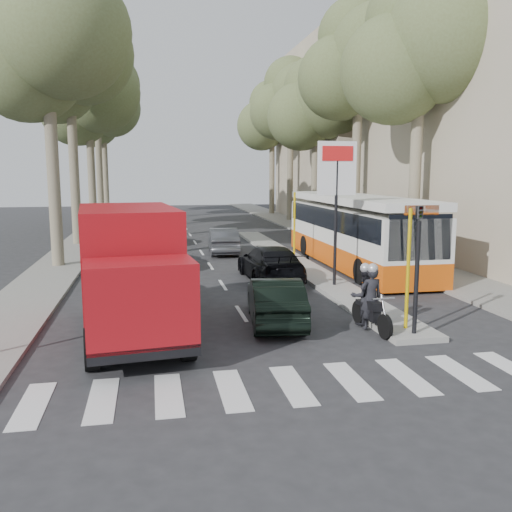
{
  "coord_description": "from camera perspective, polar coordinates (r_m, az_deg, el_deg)",
  "views": [
    {
      "loc": [
        -3.65,
        -14.55,
        4.46
      ],
      "look_at": [
        -0.12,
        3.55,
        1.6
      ],
      "focal_mm": 38.0,
      "sensor_mm": 36.0,
      "label": 1
    }
  ],
  "objects": [
    {
      "name": "tree_r_e",
      "position": [
        58.41,
        1.81,
        14.64
      ],
      "size": [
        7.4,
        7.2,
        14.1
      ],
      "color": "#6B604C",
      "rests_on": "ground"
    },
    {
      "name": "queue_car_b",
      "position": [
        22.39,
        1.52,
        -0.77
      ],
      "size": [
        2.16,
        5.09,
        1.46
      ],
      "primitive_type": "imported",
      "rotation": [
        0.0,
        0.0,
        3.16
      ],
      "color": "black",
      "rests_on": "ground"
    },
    {
      "name": "tree_l_a",
      "position": [
        27.63,
        -20.96,
        20.64
      ],
      "size": [
        7.4,
        7.2,
        14.1
      ],
      "color": "#6B604C",
      "rests_on": "ground"
    },
    {
      "name": "queue_car_d",
      "position": [
        30.04,
        -3.46,
        1.64
      ],
      "size": [
        1.77,
        4.41,
        1.42
      ],
      "primitive_type": "imported",
      "rotation": [
        0.0,
        0.0,
        3.08
      ],
      "color": "#4E5156",
      "rests_on": "ground"
    },
    {
      "name": "ground",
      "position": [
        15.65,
        2.95,
        -7.76
      ],
      "size": [
        120.0,
        120.0,
        0.0
      ],
      "primitive_type": "plane",
      "color": "#28282B",
      "rests_on": "ground"
    },
    {
      "name": "building_far",
      "position": [
        52.31,
        10.72,
        12.55
      ],
      "size": [
        11.0,
        20.0,
        16.0
      ],
      "primitive_type": "cube",
      "color": "#B7A88E",
      "rests_on": "ground"
    },
    {
      "name": "tree_r_d",
      "position": [
        50.74,
        3.79,
        16.29
      ],
      "size": [
        7.4,
        7.2,
        14.88
      ],
      "color": "#6B604C",
      "rests_on": "ground"
    },
    {
      "name": "red_truck",
      "position": [
        15.04,
        -13.05,
        -1.41
      ],
      "size": [
        3.15,
        6.79,
        3.5
      ],
      "rotation": [
        0.0,
        0.0,
        0.11
      ],
      "color": "black",
      "rests_on": "ground"
    },
    {
      "name": "motorcycle",
      "position": [
        15.85,
        11.68,
        -4.4
      ],
      "size": [
        0.85,
        2.29,
        1.95
      ],
      "rotation": [
        0.0,
        0.0,
        0.08
      ],
      "color": "black",
      "rests_on": "ground"
    },
    {
      "name": "tree_l_c",
      "position": [
        43.22,
        -17.09,
        15.86
      ],
      "size": [
        7.4,
        7.2,
        13.71
      ],
      "color": "#6B604C",
      "rests_on": "ground"
    },
    {
      "name": "traffic_light_island",
      "position": [
        14.89,
        16.68,
        0.83
      ],
      "size": [
        0.16,
        0.41,
        3.6
      ],
      "color": "black",
      "rests_on": "ground"
    },
    {
      "name": "tree_r_b",
      "position": [
        35.79,
        10.94,
        19.88
      ],
      "size": [
        7.4,
        7.2,
        15.27
      ],
      "color": "#6B604C",
      "rests_on": "ground"
    },
    {
      "name": "traffic_island",
      "position": [
        26.82,
        4.02,
        -0.6
      ],
      "size": [
        1.5,
        26.0,
        0.16
      ],
      "primitive_type": "cube",
      "color": "gray",
      "rests_on": "ground"
    },
    {
      "name": "tree_r_a",
      "position": [
        28.4,
        17.09,
        20.48
      ],
      "size": [
        7.4,
        7.2,
        14.1
      ],
      "color": "#6B604C",
      "rests_on": "ground"
    },
    {
      "name": "median_left",
      "position": [
        43.0,
        -16.8,
        2.57
      ],
      "size": [
        2.4,
        64.0,
        0.12
      ],
      "primitive_type": "cube",
      "color": "gray",
      "rests_on": "ground"
    },
    {
      "name": "sidewalk_right",
      "position": [
        41.64,
        6.14,
        2.7
      ],
      "size": [
        3.2,
        70.0,
        0.12
      ],
      "primitive_type": "cube",
      "color": "gray",
      "rests_on": "ground"
    },
    {
      "name": "pedestrian_far",
      "position": [
        28.99,
        13.15,
        1.81
      ],
      "size": [
        1.29,
        1.07,
        1.84
      ],
      "primitive_type": "imported",
      "rotation": [
        0.0,
        0.0,
        3.69
      ],
      "color": "#6A5F50",
      "rests_on": "sidewalk_right"
    },
    {
      "name": "dark_hatchback",
      "position": [
        16.13,
        2.04,
        -4.7
      ],
      "size": [
        1.97,
        4.35,
        1.38
      ],
      "primitive_type": "imported",
      "rotation": [
        0.0,
        0.0,
        3.02
      ],
      "color": "black",
      "rests_on": "ground"
    },
    {
      "name": "tree_l_e",
      "position": [
        59.15,
        -15.68,
        14.58
      ],
      "size": [
        7.4,
        7.2,
        14.49
      ],
      "color": "#6B604C",
      "rests_on": "ground"
    },
    {
      "name": "silver_hatchback",
      "position": [
        18.92,
        -10.37,
        -2.72
      ],
      "size": [
        1.71,
        4.25,
        1.45
      ],
      "primitive_type": "imported",
      "rotation": [
        0.0,
        0.0,
        3.14
      ],
      "color": "#9B9EA2",
      "rests_on": "ground"
    },
    {
      "name": "tree_l_d",
      "position": [
        51.36,
        -16.34,
        16.65
      ],
      "size": [
        7.4,
        7.2,
        15.66
      ],
      "color": "#6B604C",
      "rests_on": "ground"
    },
    {
      "name": "queue_car_c",
      "position": [
        34.59,
        -8.91,
        2.29
      ],
      "size": [
        1.61,
        3.54,
        1.18
      ],
      "primitive_type": "imported",
      "rotation": [
        0.0,
        0.0,
        3.08
      ],
      "color": "#93979A",
      "rests_on": "ground"
    },
    {
      "name": "billboard",
      "position": [
        20.74,
        8.46,
        6.63
      ],
      "size": [
        1.5,
        12.1,
        5.6
      ],
      "color": "yellow",
      "rests_on": "ground"
    },
    {
      "name": "queue_car_e",
      "position": [
        27.6,
        -12.07,
        0.9
      ],
      "size": [
        2.47,
        5.31,
        1.5
      ],
      "primitive_type": "imported",
      "rotation": [
        0.0,
        0.0,
        3.21
      ],
      "color": "black",
      "rests_on": "ground"
    },
    {
      "name": "pedestrian_near",
      "position": [
        26.37,
        13.36,
        1.27
      ],
      "size": [
        1.21,
        1.23,
        1.98
      ],
      "primitive_type": "imported",
      "rotation": [
        0.0,
        0.0,
        2.34
      ],
      "color": "#3C3149",
      "rests_on": "sidewalk_right"
    },
    {
      "name": "tree_r_c",
      "position": [
        42.91,
        6.48,
        15.77
      ],
      "size": [
        7.4,
        7.2,
        13.32
      ],
      "color": "#6B604C",
      "rests_on": "ground"
    },
    {
      "name": "city_bus",
      "position": [
        26.27,
        10.35,
        2.83
      ],
      "size": [
        2.88,
        12.87,
        3.39
      ],
      "rotation": [
        0.0,
        0.0,
        0.0
      ],
      "color": "#DA510C",
      "rests_on": "ground"
    },
    {
      "name": "tree_l_b",
      "position": [
        35.55,
        -18.9,
        19.08
      ],
      "size": [
        7.4,
        7.2,
        14.88
      ],
      "color": "#6B604C",
      "rests_on": "ground"
    },
    {
      "name": "queue_car_a",
      "position": [
        26.27,
        -10.6,
        0.41
      ],
      "size": [
        2.41,
        5.02,
        1.38
      ],
      "primitive_type": "imported",
      "rotation": [
        0.0,
        0.0,
        3.17
      ],
      "color": "#4A4B52",
      "rests_on": "ground"
    }
  ]
}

